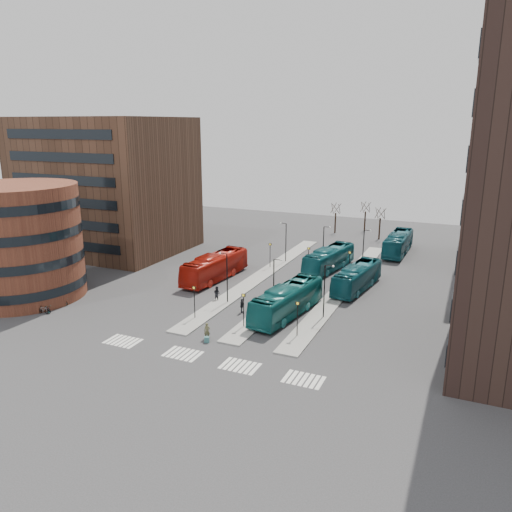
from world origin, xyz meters
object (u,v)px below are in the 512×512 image
at_px(teal_bus_b, 329,259).
at_px(bicycle_near, 47,309).
at_px(traveller, 207,331).
at_px(suitcase, 207,340).
at_px(teal_bus_a, 287,301).
at_px(bicycle_far, 65,301).
at_px(commuter_b, 242,306).
at_px(red_bus, 215,267).
at_px(commuter_a, 217,293).
at_px(commuter_c, 273,305).
at_px(teal_bus_d, 398,243).
at_px(bicycle_mid, 43,310).
at_px(teal_bus_c, 357,277).

distance_m(teal_bus_b, bicycle_near, 38.82).
bearing_deg(traveller, suitcase, -83.42).
xyz_separation_m(teal_bus_a, teal_bus_b, (-0.65, 19.40, -0.07)).
distance_m(suitcase, bicycle_far, 20.97).
height_order(commuter_b, bicycle_near, commuter_b).
bearing_deg(bicycle_far, bicycle_near, -157.09).
distance_m(red_bus, commuter_a, 8.60).
relative_size(teal_bus_b, commuter_c, 7.15).
bearing_deg(teal_bus_a, teal_bus_d, 85.63).
bearing_deg(teal_bus_b, bicycle_far, -123.21).
bearing_deg(teal_bus_a, commuter_b, -157.29).
height_order(suitcase, traveller, traveller).
distance_m(red_bus, bicycle_mid, 22.75).
bearing_deg(teal_bus_c, bicycle_mid, -135.73).
bearing_deg(teal_bus_b, bicycle_near, -120.42).
xyz_separation_m(traveller, bicycle_near, (-20.45, -1.09, -0.40)).
bearing_deg(commuter_c, commuter_a, -63.90).
height_order(traveller, bicycle_near, traveller).
relative_size(teal_bus_a, commuter_b, 7.61).
xyz_separation_m(bicycle_near, bicycle_mid, (0.00, -0.50, 0.02)).
bearing_deg(bicycle_near, teal_bus_c, -37.20).
xyz_separation_m(suitcase, bicycle_far, (-20.83, 2.44, 0.12)).
relative_size(teal_bus_c, bicycle_mid, 7.59).
relative_size(teal_bus_c, teal_bus_d, 0.93).
relative_size(red_bus, bicycle_far, 8.15).
bearing_deg(commuter_a, teal_bus_b, -105.27).
relative_size(bicycle_near, bicycle_far, 1.07).
xyz_separation_m(suitcase, commuter_c, (2.90, 10.26, 0.56)).
bearing_deg(bicycle_near, commuter_c, -49.41).
relative_size(commuter_a, bicycle_far, 1.12).
height_order(teal_bus_d, commuter_a, teal_bus_d).
height_order(suitcase, bicycle_far, bicycle_far).
height_order(teal_bus_a, traveller, teal_bus_a).
relative_size(teal_bus_d, traveller, 7.47).
relative_size(commuter_b, commuter_c, 0.98).
bearing_deg(commuter_b, traveller, 168.32).
distance_m(traveller, bicycle_near, 20.49).
xyz_separation_m(teal_bus_d, traveller, (-12.35, -42.59, -0.92)).
bearing_deg(commuter_c, teal_bus_b, -150.97).
relative_size(commuter_a, commuter_b, 1.07).
distance_m(teal_bus_b, bicycle_mid, 39.21).
xyz_separation_m(commuter_a, bicycle_mid, (-15.98, -11.99, -0.43)).
xyz_separation_m(commuter_b, bicycle_near, (-20.57, -8.98, -0.39)).
bearing_deg(commuter_c, traveller, 13.70).
bearing_deg(bicycle_mid, teal_bus_b, -52.32).
relative_size(teal_bus_a, teal_bus_b, 1.04).
relative_size(teal_bus_b, traveller, 7.18).
xyz_separation_m(teal_bus_c, bicycle_near, (-30.74, -22.56, -1.19)).
xyz_separation_m(teal_bus_c, commuter_b, (-10.17, -13.59, -0.81)).
height_order(traveller, commuter_c, commuter_c).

